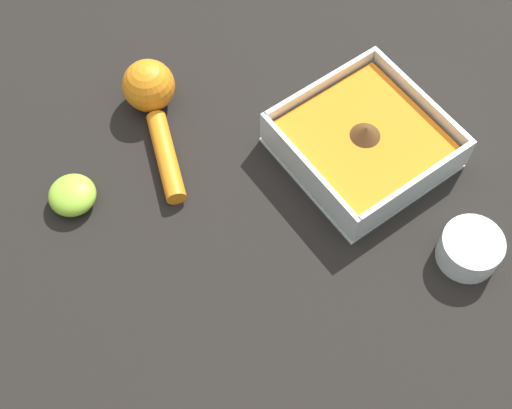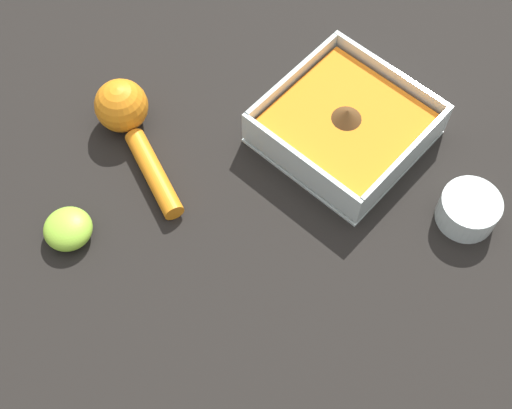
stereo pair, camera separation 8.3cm
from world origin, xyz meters
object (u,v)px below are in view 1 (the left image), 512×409
object	(u,v)px
lemon_squeezer	(152,100)
lemon_half	(72,195)
square_dish	(364,144)
spice_bowl	(470,250)

from	to	relation	value
lemon_squeezer	lemon_half	size ratio (longest dim) A/B	3.28
square_dish	lemon_squeezer	xyz separation A→B (m)	(-0.20, -0.18, 0.01)
square_dish	spice_bowl	size ratio (longest dim) A/B	2.57
spice_bowl	lemon_squeezer	world-z (taller)	lemon_squeezer
square_dish	spice_bowl	bearing A→B (deg)	1.90
square_dish	spice_bowl	xyz separation A→B (m)	(0.18, 0.01, -0.00)
spice_bowl	lemon_half	bearing A→B (deg)	-134.91
square_dish	lemon_half	distance (m)	0.36
square_dish	lemon_squeezer	bearing A→B (deg)	-139.09
lemon_squeezer	lemon_half	distance (m)	0.16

